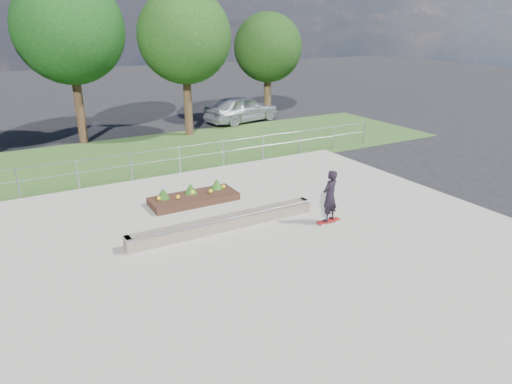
# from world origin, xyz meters

# --- Properties ---
(ground) EXTENTS (120.00, 120.00, 0.00)m
(ground) POSITION_xyz_m (0.00, 0.00, 0.00)
(ground) COLOR black
(ground) RESTS_ON ground
(grass_verge) EXTENTS (30.00, 8.00, 0.02)m
(grass_verge) POSITION_xyz_m (0.00, 11.00, 0.01)
(grass_verge) COLOR #2D4E1F
(grass_verge) RESTS_ON ground
(concrete_slab) EXTENTS (15.00, 15.00, 0.06)m
(concrete_slab) POSITION_xyz_m (0.00, 0.00, 0.03)
(concrete_slab) COLOR gray
(concrete_slab) RESTS_ON ground
(fence) EXTENTS (20.06, 0.06, 1.20)m
(fence) POSITION_xyz_m (0.00, 7.50, 0.77)
(fence) COLOR gray
(fence) RESTS_ON ground
(tree_mid_left) EXTENTS (5.25, 5.25, 8.25)m
(tree_mid_left) POSITION_xyz_m (-2.50, 15.00, 5.61)
(tree_mid_left) COLOR #301F13
(tree_mid_left) RESTS_ON ground
(tree_mid_right) EXTENTS (4.90, 4.90, 7.70)m
(tree_mid_right) POSITION_xyz_m (3.00, 14.00, 5.23)
(tree_mid_right) COLOR #352315
(tree_mid_right) RESTS_ON ground
(tree_far_right) EXTENTS (4.20, 4.20, 6.60)m
(tree_far_right) POSITION_xyz_m (9.00, 15.50, 4.48)
(tree_far_right) COLOR #362615
(tree_far_right) RESTS_ON ground
(grind_ledge) EXTENTS (6.00, 0.44, 0.43)m
(grind_ledge) POSITION_xyz_m (-0.81, 1.61, 0.26)
(grind_ledge) COLOR brown
(grind_ledge) RESTS_ON concrete_slab
(planter_bed) EXTENTS (3.00, 1.20, 0.61)m
(planter_bed) POSITION_xyz_m (-0.78, 4.19, 0.24)
(planter_bed) COLOR black
(planter_bed) RESTS_ON concrete_slab
(skateboarder) EXTENTS (0.80, 0.55, 1.71)m
(skateboarder) POSITION_xyz_m (2.18, 0.43, 0.95)
(skateboarder) COLOR white
(skateboarder) RESTS_ON concrete_slab
(parked_car) EXTENTS (5.29, 3.02, 1.69)m
(parked_car) POSITION_xyz_m (7.26, 15.71, 0.85)
(parked_car) COLOR #ACB1B6
(parked_car) RESTS_ON ground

